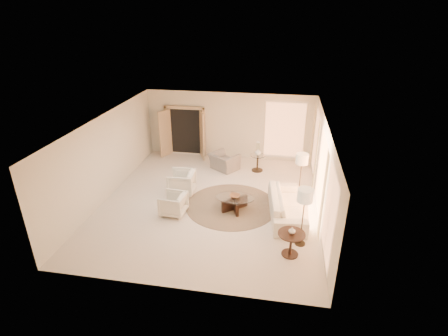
% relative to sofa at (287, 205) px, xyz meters
% --- Properties ---
extents(room, '(7.04, 8.04, 2.83)m').
position_rel_sofa_xyz_m(room, '(-2.50, 0.40, 1.03)').
color(room, silver).
rests_on(room, ground).
extents(windows_right, '(0.10, 6.40, 2.40)m').
position_rel_sofa_xyz_m(windows_right, '(0.95, 0.50, 0.98)').
color(windows_right, '#FEA365').
rests_on(windows_right, room).
extents(window_back_corner, '(1.70, 0.10, 2.40)m').
position_rel_sofa_xyz_m(window_back_corner, '(-0.20, 4.35, 0.98)').
color(window_back_corner, '#FEA365').
rests_on(window_back_corner, room).
extents(curtains_right, '(0.06, 5.20, 2.60)m').
position_rel_sofa_xyz_m(curtains_right, '(0.90, 1.40, 0.93)').
color(curtains_right, beige).
rests_on(curtains_right, room).
extents(french_doors, '(1.95, 0.66, 2.16)m').
position_rel_sofa_xyz_m(french_doors, '(-4.40, 4.22, 0.70)').
color(french_doors, tan).
rests_on(french_doors, room).
extents(area_rug, '(3.04, 3.04, 0.01)m').
position_rel_sofa_xyz_m(area_rug, '(-1.77, 0.30, -0.36)').
color(area_rug, '#433426').
rests_on(area_rug, room).
extents(sofa, '(1.26, 2.61, 0.73)m').
position_rel_sofa_xyz_m(sofa, '(0.00, 0.00, 0.00)').
color(sofa, white).
rests_on(sofa, room).
extents(armchair_left, '(0.84, 0.89, 0.89)m').
position_rel_sofa_xyz_m(armchair_left, '(-3.61, 0.88, 0.08)').
color(armchair_left, white).
rests_on(armchair_left, room).
extents(armchair_right, '(0.75, 0.80, 0.76)m').
position_rel_sofa_xyz_m(armchair_right, '(-3.49, -0.49, 0.01)').
color(armchair_right, white).
rests_on(armchair_right, room).
extents(accent_chair, '(1.22, 1.12, 0.89)m').
position_rel_sofa_xyz_m(accent_chair, '(-2.49, 3.07, 0.08)').
color(accent_chair, gray).
rests_on(accent_chair, room).
extents(coffee_table, '(1.52, 1.52, 0.45)m').
position_rel_sofa_xyz_m(coffee_table, '(-1.63, 0.07, -0.08)').
color(coffee_table, black).
rests_on(coffee_table, room).
extents(end_table, '(0.70, 0.70, 0.67)m').
position_rel_sofa_xyz_m(end_table, '(0.12, -1.92, 0.09)').
color(end_table, black).
rests_on(end_table, room).
extents(side_table, '(0.58, 0.58, 0.67)m').
position_rel_sofa_xyz_m(side_table, '(-1.17, 3.15, 0.04)').
color(side_table, '#31281D').
rests_on(side_table, room).
extents(floor_lamp_near, '(0.40, 0.40, 1.64)m').
position_rel_sofa_xyz_m(floor_lamp_near, '(0.40, 1.13, 1.03)').
color(floor_lamp_near, '#31281D').
rests_on(floor_lamp_near, room).
extents(floor_lamp_far, '(0.41, 0.41, 1.69)m').
position_rel_sofa_xyz_m(floor_lamp_far, '(0.40, -1.41, 1.07)').
color(floor_lamp_far, '#31281D').
rests_on(floor_lamp_far, room).
extents(bowl, '(0.39, 0.39, 0.08)m').
position_rel_sofa_xyz_m(bowl, '(-1.63, 0.07, 0.12)').
color(bowl, brown).
rests_on(bowl, coffee_table).
extents(end_vase, '(0.21, 0.21, 0.19)m').
position_rel_sofa_xyz_m(end_vase, '(0.12, -1.92, 0.38)').
color(end_vase, white).
rests_on(end_vase, end_table).
extents(side_vase, '(0.25, 0.25, 0.25)m').
position_rel_sofa_xyz_m(side_vase, '(-1.17, 3.15, 0.43)').
color(side_vase, white).
rests_on(side_vase, side_table).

